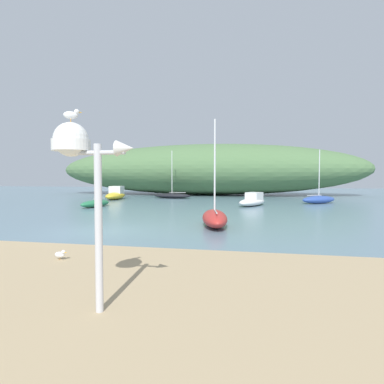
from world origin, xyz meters
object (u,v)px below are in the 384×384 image
Objects in this scene: sailboat_east_reach at (95,203)px; sailboat_inner_mooring at (215,218)px; sailboat_near_shore at (172,195)px; seagull_on_radar at (72,114)px; mast_structure at (78,154)px; motorboat_far_left at (116,194)px; seagull_upper_strand at (60,254)px; motorboat_west_reach at (253,201)px; sailboat_far_right at (319,199)px.

sailboat_east_reach is 0.73× the size of sailboat_inner_mooring.
sailboat_inner_mooring is 20.43m from sailboat_near_shore.
seagull_on_radar is 20.68m from sailboat_east_reach.
mast_structure is 0.81× the size of sailboat_east_reach.
sailboat_east_reach is (-9.39, 18.18, -3.00)m from seagull_on_radar.
sailboat_east_reach is 0.87× the size of motorboat_far_left.
mast_structure is 0.57× the size of sailboat_near_shore.
mast_structure is 4.20m from seagull_upper_strand.
sailboat_east_reach is (-9.50, 18.19, -2.39)m from mast_structure.
motorboat_far_left is at bearing 104.58° from sailboat_east_reach.
motorboat_west_reach reaches higher than seagull_upper_strand.
seagull_on_radar is 0.07× the size of sailboat_east_reach.
motorboat_far_left is at bearing 160.44° from motorboat_west_reach.
seagull_upper_strand is (-2.08, 2.71, -2.95)m from seagull_on_radar.
mast_structure is at bearing -108.08° from sailboat_far_right.
sailboat_east_reach is at bearing 115.29° from seagull_upper_strand.
seagull_on_radar is at bearing -66.50° from motorboat_far_left.
motorboat_west_reach is at bearing 81.58° from sailboat_inner_mooring.
sailboat_far_right is 1.12× the size of motorboat_far_left.
seagull_on_radar is 0.05× the size of sailboat_near_shore.
sailboat_near_shore is (-6.22, 29.50, -2.99)m from seagull_on_radar.
sailboat_inner_mooring is (-7.39, -14.80, 0.03)m from sailboat_far_right.
sailboat_inner_mooring is (0.94, 10.36, -2.90)m from seagull_on_radar.
sailboat_east_reach reaches higher than mast_structure.
motorboat_far_left reaches higher than seagull_upper_strand.
sailboat_near_shore reaches higher than sailboat_east_reach.
sailboat_inner_mooring is 8.22m from seagull_upper_strand.
sailboat_east_reach is at bearing -105.61° from sailboat_near_shore.
sailboat_inner_mooring reaches higher than seagull_on_radar.
sailboat_inner_mooring is at bearing -37.13° from sailboat_east_reach.
motorboat_far_left is at bearing 127.55° from sailboat_inner_mooring.
motorboat_west_reach is (2.50, 21.63, -2.26)m from mast_structure.
motorboat_west_reach is 11.84m from sailboat_near_shore.
sailboat_near_shore is (5.37, 2.83, -0.21)m from motorboat_far_left.
sailboat_far_right is 0.94× the size of sailboat_inner_mooring.
seagull_on_radar reaches higher than motorboat_far_left.
mast_structure is at bearing -77.88° from sailboat_near_shore.
seagull_on_radar reaches higher than seagull_upper_strand.
sailboat_east_reach is at bearing 117.57° from mast_structure.
motorboat_far_left is 0.84× the size of sailboat_inner_mooring.
sailboat_near_shore reaches higher than mast_structure.
sailboat_east_reach reaches higher than seagull_on_radar.
seagull_on_radar is at bearing -62.70° from sailboat_east_reach.
sailboat_near_shore reaches higher than motorboat_west_reach.
seagull_upper_strand is at bearing -81.20° from sailboat_near_shore.
sailboat_east_reach is at bearing -75.42° from motorboat_far_left.
mast_structure reaches higher than seagull_upper_strand.
seagull_on_radar is 4.51m from seagull_upper_strand.
seagull_on_radar reaches higher than motorboat_west_reach.
sailboat_far_right reaches higher than motorboat_west_reach.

